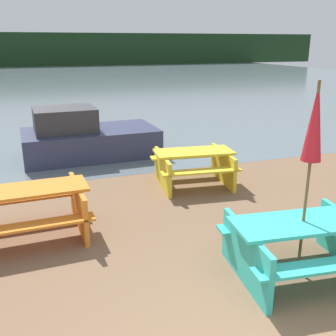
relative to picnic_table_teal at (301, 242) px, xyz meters
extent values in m
cube|color=slate|center=(-1.40, 29.54, -0.46)|extent=(60.00, 50.00, 0.00)
cube|color=#193319|center=(-1.40, 49.54, 1.55)|extent=(80.00, 1.60, 4.00)
cube|color=#33B7A8|center=(0.00, 0.00, 0.27)|extent=(1.84, 0.90, 0.04)
cube|color=#33B7A8|center=(-0.06, -0.55, -0.01)|extent=(1.79, 0.48, 0.04)
cube|color=#33B7A8|center=(0.06, 0.55, -0.01)|extent=(1.79, 0.48, 0.04)
cube|color=#33B7A8|center=(-0.74, 0.08, -0.10)|extent=(0.23, 1.38, 0.70)
cube|color=orange|center=(-3.29, 2.23, 0.30)|extent=(1.92, 0.76, 0.04)
cube|color=orange|center=(-3.27, 1.68, -0.03)|extent=(1.91, 0.34, 0.04)
cube|color=orange|center=(-3.31, 2.78, -0.03)|extent=(1.91, 0.34, 0.04)
cube|color=orange|center=(-2.48, 2.26, -0.09)|extent=(0.12, 1.38, 0.74)
cube|color=yellow|center=(0.03, 3.54, 0.25)|extent=(1.66, 0.88, 0.04)
cube|color=yellow|center=(-0.03, 2.99, 0.01)|extent=(1.61, 0.46, 0.04)
cube|color=yellow|center=(0.09, 4.09, 0.01)|extent=(1.61, 0.46, 0.04)
cube|color=yellow|center=(-0.62, 3.62, -0.11)|extent=(0.23, 1.38, 0.69)
cube|color=yellow|center=(0.68, 3.46, -0.11)|extent=(0.23, 1.38, 0.69)
cylinder|color=brown|center=(0.00, 0.00, 0.77)|extent=(0.04, 0.04, 2.46)
cone|color=#A81923|center=(0.00, 0.00, 1.54)|extent=(0.23, 0.23, 0.93)
cube|color=#333856|center=(-1.64, 6.46, -0.10)|extent=(3.44, 1.90, 0.71)
cube|color=#333338|center=(-2.25, 6.44, 0.55)|extent=(1.53, 1.30, 0.59)
camera|label=1|loc=(-3.06, -3.62, 2.40)|focal=42.00mm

